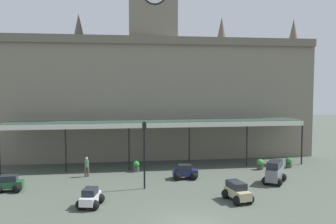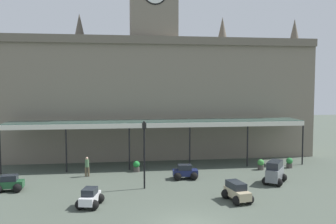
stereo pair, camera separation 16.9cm
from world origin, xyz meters
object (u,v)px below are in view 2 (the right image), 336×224
Objects in this scene: car_green_sedan at (9,184)px; planter_by_canopy at (136,166)px; car_navy_sedan at (185,173)px; car_beige_estate at (237,193)px; car_white_sedan at (90,199)px; planter_near_kerb at (289,163)px; victorian_lamppost at (144,147)px; pedestrian_beside_cars at (87,166)px; car_grey_van at (275,173)px; planter_forecourt_centre at (261,164)px.

car_green_sedan reaches higher than planter_by_canopy.
car_navy_sedan is 0.88× the size of car_beige_estate.
car_beige_estate reaches higher than planter_by_canopy.
planter_near_kerb is (17.68, 8.57, -0.01)m from car_white_sedan.
victorian_lamppost is at bearing -146.11° from car_navy_sedan.
pedestrian_beside_cars reaches higher than car_green_sedan.
car_grey_van is 1.54× the size of pedestrian_beside_cars.
car_navy_sedan is (13.38, 1.72, 0.00)m from car_green_sedan.
planter_forecourt_centre is at bearing 23.06° from victorian_lamppost.
car_green_sedan is 7.42m from car_white_sedan.
car_green_sedan is 0.95× the size of car_white_sedan.
car_green_sedan is 24.21m from planter_near_kerb.
car_beige_estate is at bearing -68.82° from car_navy_sedan.
pedestrian_beside_cars reaches higher than planter_by_canopy.
car_grey_van is 6.14m from planter_near_kerb.
car_navy_sedan is at bearing 39.18° from car_white_sedan.
car_white_sedan reaches higher than planter_forecourt_centre.
car_beige_estate is at bearing -56.01° from planter_by_canopy.
car_white_sedan reaches higher than planter_near_kerb.
car_green_sedan is at bearing 145.60° from car_white_sedan.
planter_forecourt_centre is (5.10, 8.48, -0.07)m from car_beige_estate.
victorian_lamppost is at bearing -3.77° from car_green_sedan.
planter_by_canopy is at bearing 153.19° from car_grey_van.
pedestrian_beside_cars is at bearing 96.12° from car_white_sedan.
victorian_lamppost is at bearing 43.56° from car_white_sedan.
pedestrian_beside_cars is 15.59m from planter_forecourt_centre.
victorian_lamppost reaches higher than pedestrian_beside_cars.
victorian_lamppost is (4.56, -4.27, 2.24)m from pedestrian_beside_cars.
planter_forecourt_centre is (7.48, 2.32, -0.01)m from car_navy_sedan.
car_navy_sedan is 2.18× the size of planter_forecourt_centre.
car_beige_estate is (-4.39, -3.89, -0.24)m from car_grey_van.
car_navy_sedan is 10.76m from planter_near_kerb.
planter_by_canopy is 11.37m from planter_forecourt_centre.
car_white_sedan is 16.88m from planter_forecourt_centre.
planter_near_kerb is at bearing 25.86° from car_white_sedan.
car_white_sedan is 0.92× the size of car_beige_estate.
victorian_lamppost reaches higher than planter_near_kerb.
car_beige_estate is (2.39, -6.16, 0.06)m from car_navy_sedan.
planter_near_kerb is at bearing 14.30° from car_navy_sedan.
planter_by_canopy is 1.00× the size of planter_near_kerb.
planter_forecourt_centre is at bearing 29.18° from car_white_sedan.
car_beige_estate is 7.49m from victorian_lamppost.
car_grey_van is at bearing -98.79° from planter_forecourt_centre.
car_green_sedan and car_white_sedan have the same top height.
car_grey_van reaches higher than car_white_sedan.
pedestrian_beside_cars is at bearing 166.79° from car_navy_sedan.
victorian_lamppost is (-10.31, -0.10, 2.35)m from car_grey_van.
car_white_sedan is (6.12, -4.19, 0.00)m from car_green_sedan.
planter_by_canopy is at bearing 93.41° from victorian_lamppost.
car_navy_sedan is (7.26, 5.91, 0.00)m from car_white_sedan.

